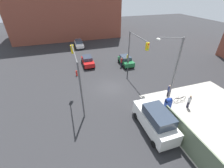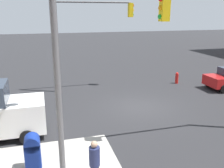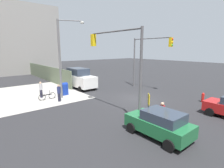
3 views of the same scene
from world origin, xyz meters
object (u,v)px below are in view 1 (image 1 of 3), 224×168
(mailbox_blue, at_px, (168,103))
(pedestrian_crossing, at_px, (121,62))
(sedan_green, at_px, (126,61))
(van_white_delivery, at_px, (155,120))
(bicycle_leaning_on_fence, at_px, (180,99))
(sedan_red, at_px, (88,61))
(street_lamp_corner, at_px, (173,68))
(fire_hydrant, at_px, (77,73))
(traffic_signal_se_corner, at_px, (77,70))
(pedestrian_waiting, at_px, (169,90))
(pedestrian_walking_north, at_px, (189,101))
(traffic_signal_nw_corner, at_px, (135,48))
(coupe_white, at_px, (79,44))

(mailbox_blue, relative_size, pedestrian_crossing, 0.81)
(sedan_green, xyz_separation_m, van_white_delivery, (14.87, -3.11, 0.44))
(sedan_green, relative_size, bicycle_leaning_on_fence, 2.22)
(sedan_red, xyz_separation_m, pedestrian_crossing, (2.61, 5.58, 0.08))
(street_lamp_corner, relative_size, sedan_green, 2.06)
(van_white_delivery, bearing_deg, street_lamp_corner, 132.95)
(van_white_delivery, height_order, bicycle_leaning_on_fence, van_white_delivery)
(street_lamp_corner, xyz_separation_m, pedestrian_crossing, (-10.86, -1.66, -3.78))
(fire_hydrant, distance_m, sedan_green, 9.22)
(sedan_green, relative_size, sedan_red, 0.96)
(sedan_red, bearing_deg, street_lamp_corner, 28.23)
(traffic_signal_se_corner, distance_m, pedestrian_crossing, 12.17)
(pedestrian_crossing, bearing_deg, fire_hydrant, 53.00)
(bicycle_leaning_on_fence, bearing_deg, sedan_red, -147.36)
(pedestrian_waiting, bearing_deg, pedestrian_crossing, -64.11)
(sedan_red, relative_size, van_white_delivery, 0.75)
(van_white_delivery, height_order, pedestrian_walking_north, van_white_delivery)
(traffic_signal_se_corner, bearing_deg, traffic_signal_nw_corner, 116.86)
(fire_hydrant, distance_m, pedestrian_waiting, 14.12)
(traffic_signal_nw_corner, distance_m, traffic_signal_se_corner, 10.09)
(coupe_white, relative_size, sedan_red, 1.09)
(traffic_signal_nw_corner, height_order, street_lamp_corner, street_lamp_corner)
(traffic_signal_nw_corner, bearing_deg, sedan_red, -134.34)
(fire_hydrant, height_order, pedestrian_waiting, pedestrian_waiting)
(street_lamp_corner, bearing_deg, fire_hydrant, -136.18)
(coupe_white, xyz_separation_m, pedestrian_walking_north, (25.95, 9.36, 0.05))
(bicycle_leaning_on_fence, bearing_deg, fire_hydrant, -132.93)
(mailbox_blue, xyz_separation_m, sedan_red, (-14.61, -6.78, 0.08))
(traffic_signal_se_corner, height_order, pedestrian_walking_north, traffic_signal_se_corner)
(fire_hydrant, bearing_deg, sedan_red, 144.58)
(pedestrian_crossing, relative_size, pedestrian_waiting, 1.03)
(pedestrian_walking_north, bearing_deg, sedan_red, 56.07)
(street_lamp_corner, xyz_separation_m, van_white_delivery, (3.40, -3.66, -3.42))
(pedestrian_crossing, bearing_deg, sedan_red, 22.22)
(sedan_red, bearing_deg, fire_hydrant, -35.42)
(pedestrian_waiting, bearing_deg, street_lamp_corner, 50.39)
(pedestrian_walking_north, bearing_deg, mailbox_blue, 100.93)
(mailbox_blue, height_order, sedan_red, sedan_red)
(traffic_signal_nw_corner, bearing_deg, van_white_delivery, -14.11)
(traffic_signal_nw_corner, relative_size, coupe_white, 1.48)
(traffic_signal_se_corner, relative_size, sedan_red, 1.61)
(fire_hydrant, xyz_separation_m, pedestrian_crossing, (-0.80, 8.00, 0.44))
(sedan_red, distance_m, pedestrian_crossing, 6.16)
(pedestrian_waiting, xyz_separation_m, pedestrian_walking_north, (2.60, 0.90, 0.01))
(pedestrian_waiting, bearing_deg, fire_hydrant, -29.91)
(mailbox_blue, xyz_separation_m, pedestrian_crossing, (-12.00, -1.20, 0.16))
(street_lamp_corner, distance_m, mailbox_blue, 4.12)
(traffic_signal_nw_corner, xyz_separation_m, traffic_signal_se_corner, (4.56, -9.00, -0.00))
(pedestrian_waiting, bearing_deg, coupe_white, -59.30)
(mailbox_blue, height_order, pedestrian_walking_north, pedestrian_walking_north)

